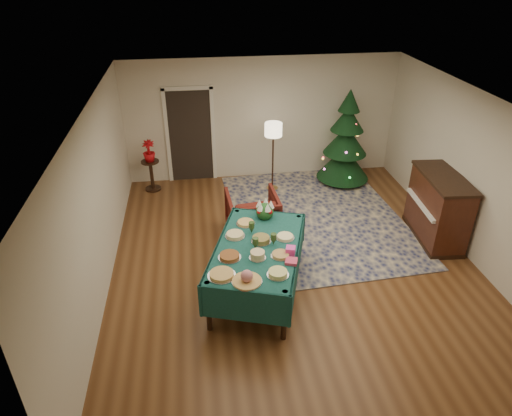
{
  "coord_description": "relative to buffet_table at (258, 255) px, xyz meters",
  "views": [
    {
      "loc": [
        -1.5,
        -6.11,
        4.61
      ],
      "look_at": [
        -0.62,
        0.11,
        1.04
      ],
      "focal_mm": 32.0,
      "sensor_mm": 36.0,
      "label": 1
    }
  ],
  "objects": [
    {
      "name": "goblet_0",
      "position": [
        -0.04,
        0.36,
        0.26
      ],
      "size": [
        0.09,
        0.09,
        0.19
      ],
      "color": "#2D471E",
      "rests_on": "buffet_table"
    },
    {
      "name": "rug",
      "position": [
        1.46,
        2.02,
        -0.65
      ],
      "size": [
        3.44,
        4.38,
        0.02
      ],
      "primitive_type": "cube",
      "rotation": [
        0.0,
        0.0,
        0.06
      ],
      "color": "#141C4D",
      "rests_on": "ground"
    },
    {
      "name": "platter_9",
      "position": [
        -0.11,
        0.63,
        0.18
      ],
      "size": [
        0.3,
        0.3,
        0.05
      ],
      "color": "silver",
      "rests_on": "buffet_table"
    },
    {
      "name": "napkin_stack",
      "position": [
        0.4,
        -0.47,
        0.18
      ],
      "size": [
        0.21,
        0.21,
        0.04
      ],
      "primitive_type": "cube",
      "rotation": [
        0.0,
        0.0,
        -0.31
      ],
      "color": "#DD3D62",
      "rests_on": "buffet_table"
    },
    {
      "name": "floor_lamp",
      "position": [
        0.81,
        3.36,
        0.62
      ],
      "size": [
        0.37,
        0.37,
        1.51
      ],
      "color": "#A57F3F",
      "rests_on": "ground"
    },
    {
      "name": "platter_6",
      "position": [
        -0.31,
        0.29,
        0.19
      ],
      "size": [
        0.31,
        0.31,
        0.06
      ],
      "color": "silver",
      "rests_on": "buffet_table"
    },
    {
      "name": "goblet_2",
      "position": [
        -0.05,
        -0.08,
        0.26
      ],
      "size": [
        0.09,
        0.09,
        0.19
      ],
      "color": "#2D471E",
      "rests_on": "buffet_table"
    },
    {
      "name": "platter_5",
      "position": [
        0.28,
        -0.3,
        0.18
      ],
      "size": [
        0.29,
        0.29,
        0.05
      ],
      "color": "silver",
      "rests_on": "buffet_table"
    },
    {
      "name": "room_shell",
      "position": [
        0.7,
        0.62,
        0.69
      ],
      "size": [
        7.0,
        7.0,
        7.0
      ],
      "color": "#593319",
      "rests_on": "ground"
    },
    {
      "name": "buffet_table",
      "position": [
        0.0,
        0.0,
        0.0
      ],
      "size": [
        1.82,
        2.39,
        0.82
      ],
      "color": "black",
      "rests_on": "ground"
    },
    {
      "name": "potted_plant",
      "position": [
        -1.79,
        3.69,
        0.15
      ],
      "size": [
        0.26,
        0.46,
        0.26
      ],
      "primitive_type": "imported",
      "color": "red",
      "rests_on": "side_table"
    },
    {
      "name": "platter_8",
      "position": [
        0.44,
        0.14,
        0.18
      ],
      "size": [
        0.28,
        0.28,
        0.05
      ],
      "color": "silver",
      "rests_on": "buffet_table"
    },
    {
      "name": "side_table",
      "position": [
        -1.79,
        3.69,
        -0.33
      ],
      "size": [
        0.38,
        0.38,
        0.68
      ],
      "color": "black",
      "rests_on": "ground"
    },
    {
      "name": "platter_4",
      "position": [
        -0.05,
        -0.31,
        0.22
      ],
      "size": [
        0.24,
        0.24,
        0.11
      ],
      "color": "silver",
      "rests_on": "buffet_table"
    },
    {
      "name": "platter_1",
      "position": [
        -0.26,
        -0.81,
        0.23
      ],
      "size": [
        0.4,
        0.4,
        0.18
      ],
      "color": "silver",
      "rests_on": "buffet_table"
    },
    {
      "name": "gift_box",
      "position": [
        0.43,
        -0.26,
        0.22
      ],
      "size": [
        0.17,
        0.17,
        0.11
      ],
      "primitive_type": "cube",
      "rotation": [
        0.0,
        0.0,
        -0.31
      ],
      "color": "#F143AF",
      "rests_on": "buffet_table"
    },
    {
      "name": "armchair",
      "position": [
        0.13,
        1.59,
        -0.2
      ],
      "size": [
        0.93,
        0.88,
        0.92
      ],
      "primitive_type": "imported",
      "rotation": [
        0.0,
        0.0,
        3.19
      ],
      "color": "#501611",
      "rests_on": "ground"
    },
    {
      "name": "platter_7",
      "position": [
        0.06,
        0.1,
        0.2
      ],
      "size": [
        0.3,
        0.3,
        0.08
      ],
      "color": "silver",
      "rests_on": "buffet_table"
    },
    {
      "name": "platter_2",
      "position": [
        0.16,
        -0.73,
        0.2
      ],
      "size": [
        0.3,
        0.3,
        0.07
      ],
      "color": "silver",
      "rests_on": "buffet_table"
    },
    {
      "name": "christmas_tree",
      "position": [
        2.45,
        3.52,
        0.29
      ],
      "size": [
        1.38,
        1.38,
        2.11
      ],
      "color": "black",
      "rests_on": "ground"
    },
    {
      "name": "platter_3",
      "position": [
        -0.44,
        -0.24,
        0.19
      ],
      "size": [
        0.33,
        0.33,
        0.06
      ],
      "color": "silver",
      "rests_on": "buffet_table"
    },
    {
      "name": "piano",
      "position": [
        3.38,
        1.02,
        -0.05
      ],
      "size": [
        0.78,
        1.48,
        1.24
      ],
      "color": "black",
      "rests_on": "ground"
    },
    {
      "name": "doorway",
      "position": [
        -0.9,
        4.1,
        0.44
      ],
      "size": [
        1.08,
        0.04,
        2.16
      ],
      "color": "black",
      "rests_on": "ground"
    },
    {
      "name": "goblet_1",
      "position": [
        0.23,
        -0.01,
        0.26
      ],
      "size": [
        0.09,
        0.09,
        0.19
      ],
      "color": "#2D471E",
      "rests_on": "buffet_table"
    },
    {
      "name": "platter_0",
      "position": [
        -0.58,
        -0.64,
        0.19
      ],
      "size": [
        0.38,
        0.38,
        0.05
      ],
      "color": "silver",
      "rests_on": "buffet_table"
    },
    {
      "name": "centerpiece",
      "position": [
        0.23,
        0.79,
        0.31
      ],
      "size": [
        0.3,
        0.3,
        0.34
      ],
      "color": "#1E4C1E",
      "rests_on": "buffet_table"
    }
  ]
}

